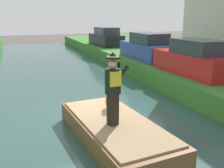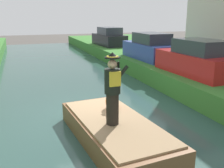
# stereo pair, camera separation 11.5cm
# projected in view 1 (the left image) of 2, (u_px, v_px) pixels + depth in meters

# --- Properties ---
(ground_plane) EXTENTS (80.00, 80.00, 0.00)m
(ground_plane) POSITION_uv_depth(u_px,v_px,m) (95.00, 119.00, 8.87)
(ground_plane) COLOR #4C4742
(canal_water) EXTENTS (7.06, 48.00, 0.10)m
(canal_water) POSITION_uv_depth(u_px,v_px,m) (95.00, 118.00, 8.86)
(canal_water) COLOR #2D4C47
(canal_water) RESTS_ON ground
(boat) EXTENTS (2.15, 4.34, 0.61)m
(boat) POSITION_uv_depth(u_px,v_px,m) (115.00, 131.00, 7.04)
(boat) COLOR brown
(boat) RESTS_ON canal_water
(person_pirate) EXTENTS (0.61, 0.42, 1.85)m
(person_pirate) POSITION_uv_depth(u_px,v_px,m) (113.00, 89.00, 6.49)
(person_pirate) COLOR black
(person_pirate) RESTS_ON boat
(parrot_plush) EXTENTS (0.36, 0.34, 0.57)m
(parrot_plush) POSITION_uv_depth(u_px,v_px,m) (111.00, 100.00, 7.82)
(parrot_plush) COLOR red
(parrot_plush) RESTS_ON boat
(parked_car_red) EXTENTS (1.85, 4.06, 1.50)m
(parked_car_red) POSITION_uv_depth(u_px,v_px,m) (195.00, 59.00, 11.31)
(parked_car_red) COLOR red
(parked_car_red) RESTS_ON grass_bank_far
(parked_car_blue) EXTENTS (1.78, 4.04, 1.50)m
(parked_car_blue) POSITION_uv_depth(u_px,v_px,m) (147.00, 48.00, 15.26)
(parked_car_blue) COLOR #2D4293
(parked_car_blue) RESTS_ON grass_bank_far
(parked_car_dark) EXTENTS (1.88, 4.07, 1.50)m
(parked_car_dark) POSITION_uv_depth(u_px,v_px,m) (106.00, 38.00, 21.88)
(parked_car_dark) COLOR black
(parked_car_dark) RESTS_ON grass_bank_far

